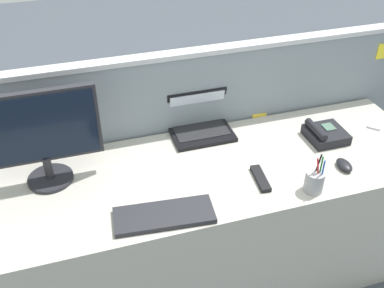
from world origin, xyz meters
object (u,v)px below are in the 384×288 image
at_px(laptop, 199,122).
at_px(computer_mouse_right_hand, 344,165).
at_px(tv_remote, 260,178).
at_px(desktop_monitor, 40,133).
at_px(keyboard_main, 164,215).
at_px(cell_phone_silver_slab, 376,122).
at_px(pen_cup, 314,181).
at_px(desk_phone, 325,134).

height_order(laptop, computer_mouse_right_hand, laptop).
bearing_deg(laptop, computer_mouse_right_hand, -42.07).
bearing_deg(computer_mouse_right_hand, tv_remote, 178.59).
xyz_separation_m(computer_mouse_right_hand, tv_remote, (-0.40, 0.03, -0.01)).
bearing_deg(tv_remote, desktop_monitor, 167.95).
relative_size(keyboard_main, computer_mouse_right_hand, 3.98).
height_order(desktop_monitor, tv_remote, desktop_monitor).
xyz_separation_m(keyboard_main, cell_phone_silver_slab, (1.23, 0.35, -0.01)).
distance_m(laptop, pen_cup, 0.66).
xyz_separation_m(desk_phone, cell_phone_silver_slab, (0.34, 0.05, -0.03)).
bearing_deg(keyboard_main, tv_remote, 17.50).
relative_size(desktop_monitor, tv_remote, 2.90).
height_order(laptop, keyboard_main, laptop).
xyz_separation_m(laptop, keyboard_main, (-0.32, -0.55, -0.04)).
relative_size(laptop, keyboard_main, 0.76).
distance_m(desktop_monitor, desk_phone, 1.33).
xyz_separation_m(desk_phone, tv_remote, (-0.43, -0.20, -0.02)).
xyz_separation_m(desktop_monitor, cell_phone_silver_slab, (1.65, -0.03, -0.24)).
bearing_deg(cell_phone_silver_slab, desk_phone, -125.97).
bearing_deg(cell_phone_silver_slab, pen_cup, -101.78).
bearing_deg(computer_mouse_right_hand, desk_phone, 84.83).
height_order(computer_mouse_right_hand, tv_remote, computer_mouse_right_hand).
bearing_deg(keyboard_main, pen_cup, 2.97).
distance_m(keyboard_main, pen_cup, 0.65).
height_order(computer_mouse_right_hand, pen_cup, pen_cup).
relative_size(cell_phone_silver_slab, tv_remote, 0.87).
xyz_separation_m(desktop_monitor, laptop, (0.74, 0.17, -0.19)).
distance_m(laptop, cell_phone_silver_slab, 0.93).
bearing_deg(tv_remote, pen_cup, -28.43).
relative_size(desk_phone, keyboard_main, 0.45).
height_order(pen_cup, tv_remote, pen_cup).
xyz_separation_m(cell_phone_silver_slab, tv_remote, (-0.77, -0.25, 0.01)).
xyz_separation_m(laptop, tv_remote, (0.14, -0.45, -0.04)).
distance_m(keyboard_main, tv_remote, 0.47).
bearing_deg(tv_remote, laptop, 112.58).
xyz_separation_m(desk_phone, pen_cup, (-0.25, -0.32, 0.02)).
height_order(desktop_monitor, pen_cup, desktop_monitor).
bearing_deg(pen_cup, laptop, 119.22).
relative_size(keyboard_main, pen_cup, 2.16).
xyz_separation_m(computer_mouse_right_hand, cell_phone_silver_slab, (0.37, 0.28, -0.01)).
relative_size(desk_phone, computer_mouse_right_hand, 1.80).
bearing_deg(pen_cup, desktop_monitor, 159.03).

